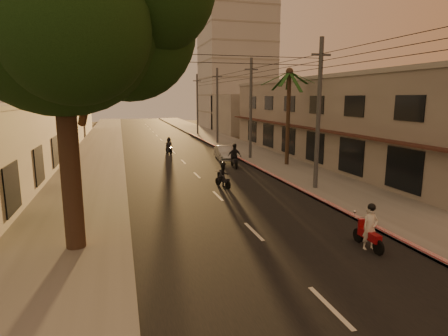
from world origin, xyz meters
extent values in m
plane|color=#383023|center=(0.00, 0.00, 0.00)|extent=(160.00, 160.00, 0.00)
cube|color=black|center=(0.00, 20.00, 0.01)|extent=(10.00, 140.00, 0.02)
cube|color=slate|center=(7.50, 20.00, 0.06)|extent=(5.00, 140.00, 0.12)
cube|color=slate|center=(-7.50, 20.00, 0.06)|extent=(5.00, 140.00, 0.12)
cube|color=red|center=(5.10, 15.00, 0.10)|extent=(0.20, 60.00, 0.20)
cube|color=gray|center=(14.00, 18.00, 3.50)|extent=(8.00, 34.00, 7.00)
cube|color=#A59F95|center=(14.00, 18.00, 7.15)|extent=(8.20, 34.20, 0.30)
cube|color=#41221A|center=(9.70, 18.00, 3.10)|extent=(0.80, 34.00, 0.12)
cube|color=#B7B5B2|center=(16.00, 56.00, 14.00)|extent=(12.00, 12.00, 28.00)
cylinder|color=black|center=(-7.00, 2.00, 3.00)|extent=(0.70, 0.70, 6.00)
cylinder|color=black|center=(-6.20, 2.40, 6.00)|extent=(1.22, 2.17, 3.04)
cylinder|color=black|center=(-7.60, 1.70, 6.20)|extent=(1.31, 1.49, 2.73)
sphere|color=black|center=(-7.00, 2.00, 8.50)|extent=(7.20, 7.20, 7.20)
sphere|color=black|center=(-4.80, 3.00, 8.00)|extent=(5.20, 5.20, 5.20)
sphere|color=black|center=(-8.80, 2.80, 8.20)|extent=(4.80, 4.80, 4.80)
sphere|color=black|center=(-6.40, 0.20, 7.60)|extent=(4.60, 4.60, 4.60)
cylinder|color=black|center=(8.00, 16.00, 3.80)|extent=(0.32, 0.32, 7.60)
sphere|color=black|center=(8.00, 16.00, 7.60)|extent=(0.60, 0.60, 0.60)
cylinder|color=#38383A|center=(6.20, 8.00, 4.50)|extent=(0.26, 0.26, 9.00)
cube|color=#38383A|center=(6.20, 8.00, 8.00)|extent=(1.20, 0.12, 0.12)
cylinder|color=#38383A|center=(6.20, 20.00, 4.50)|extent=(0.26, 0.26, 9.00)
cube|color=#38383A|center=(6.20, 20.00, 8.00)|extent=(1.20, 0.12, 0.12)
cylinder|color=#38383A|center=(6.20, 32.00, 4.50)|extent=(0.26, 0.26, 9.00)
cube|color=#38383A|center=(6.20, 32.00, 8.00)|extent=(1.20, 0.12, 0.12)
cylinder|color=#38383A|center=(6.20, 44.00, 4.50)|extent=(0.26, 0.26, 9.00)
cube|color=#38383A|center=(6.20, 44.00, 8.00)|extent=(1.20, 0.12, 0.12)
cube|color=#A59F95|center=(14.00, 45.00, 3.00)|extent=(8.00, 14.00, 6.00)
cube|color=#A59F95|center=(-14.00, 34.00, 2.20)|extent=(8.00, 14.00, 4.40)
cube|color=#A59F95|center=(-14.00, 52.00, 3.50)|extent=(8.00, 14.00, 7.00)
cylinder|color=black|center=(3.53, -0.17, 0.28)|extent=(0.11, 0.56, 0.56)
cylinder|color=black|center=(3.50, -1.41, 0.28)|extent=(0.11, 0.56, 0.56)
cube|color=maroon|center=(3.51, -0.87, 0.55)|extent=(0.31, 1.10, 0.30)
cube|color=maroon|center=(3.53, -0.37, 0.70)|extent=(0.30, 0.11, 0.60)
cylinder|color=silver|center=(3.53, -0.25, 1.05)|extent=(0.55, 0.06, 0.04)
imported|color=silver|center=(3.51, -0.87, 0.84)|extent=(0.63, 0.43, 1.67)
sphere|color=black|center=(3.51, -0.87, 1.62)|extent=(0.30, 0.30, 0.30)
sphere|color=silver|center=(3.25, -0.26, 1.30)|extent=(0.12, 0.12, 0.12)
sphere|color=silver|center=(3.81, -0.28, 1.30)|extent=(0.12, 0.12, 0.12)
cylinder|color=black|center=(0.69, 10.59, 0.26)|extent=(0.24, 0.52, 0.52)
cylinder|color=black|center=(1.03, 9.48, 0.26)|extent=(0.24, 0.52, 0.52)
cube|color=black|center=(0.88, 9.97, 0.51)|extent=(0.55, 1.05, 0.28)
cube|color=black|center=(0.74, 10.41, 0.65)|extent=(0.29, 0.17, 0.56)
cylinder|color=silver|center=(0.71, 10.52, 0.97)|extent=(0.50, 0.19, 0.04)
imported|color=black|center=(0.88, 9.97, 0.78)|extent=(1.09, 1.01, 1.56)
sphere|color=black|center=(0.88, 9.97, 1.51)|extent=(0.28, 0.28, 0.28)
cylinder|color=black|center=(3.56, 16.95, 0.31)|extent=(0.15, 0.63, 0.62)
cylinder|color=black|center=(3.47, 15.56, 0.31)|extent=(0.15, 0.63, 0.62)
cube|color=black|center=(3.51, 16.17, 0.61)|extent=(0.39, 1.24, 0.33)
cube|color=black|center=(3.54, 16.72, 0.78)|extent=(0.34, 0.13, 0.66)
cylinder|color=silver|center=(3.55, 16.86, 1.16)|extent=(0.61, 0.08, 0.04)
imported|color=black|center=(3.51, 16.17, 0.93)|extent=(1.15, 0.60, 1.86)
sphere|color=black|center=(3.51, 16.17, 1.81)|extent=(0.33, 0.33, 0.33)
cylinder|color=black|center=(-0.68, 26.17, 0.26)|extent=(0.21, 0.53, 0.52)
cylinder|color=black|center=(-0.41, 25.04, 0.26)|extent=(0.21, 0.53, 0.52)
cube|color=black|center=(-0.53, 25.54, 0.51)|extent=(0.49, 1.05, 0.28)
cube|color=black|center=(-0.64, 25.99, 0.65)|extent=(0.29, 0.16, 0.56)
cylinder|color=silver|center=(-0.67, 26.10, 0.98)|extent=(0.51, 0.16, 0.04)
imported|color=black|center=(-0.53, 25.54, 0.78)|extent=(0.99, 0.84, 1.56)
sphere|color=black|center=(-0.53, 25.54, 1.51)|extent=(0.28, 0.28, 0.28)
imported|color=#9B9EA3|center=(3.80, 20.15, 0.63)|extent=(1.91, 4.05, 1.27)
camera|label=1|loc=(-5.22, -12.10, 5.57)|focal=30.00mm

